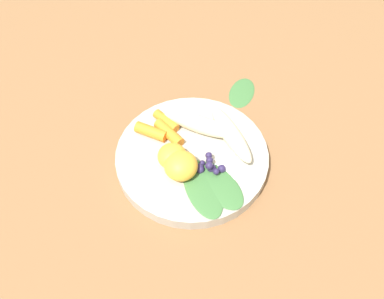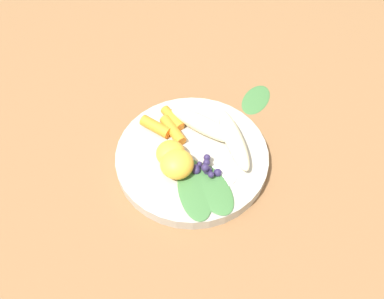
{
  "view_description": "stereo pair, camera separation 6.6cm",
  "coord_description": "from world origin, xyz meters",
  "px_view_note": "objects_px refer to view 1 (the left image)",
  "views": [
    {
      "loc": [
        0.39,
        0.09,
        0.56
      ],
      "look_at": [
        0.0,
        0.0,
        0.03
      ],
      "focal_mm": 37.09,
      "sensor_mm": 36.0,
      "label": 1
    },
    {
      "loc": [
        0.37,
        0.15,
        0.56
      ],
      "look_at": [
        0.0,
        0.0,
        0.03
      ],
      "focal_mm": 37.09,
      "sensor_mm": 36.0,
      "label": 2
    }
  ],
  "objects_px": {
    "banana_peeled_left": "(197,124)",
    "banana_peeled_right": "(231,134)",
    "bowl": "(192,157)",
    "kale_leaf_stray": "(242,92)",
    "orange_segment_near": "(181,166)"
  },
  "relations": [
    {
      "from": "banana_peeled_left",
      "to": "banana_peeled_right",
      "type": "bearing_deg",
      "value": -177.99
    },
    {
      "from": "bowl",
      "to": "orange_segment_near",
      "type": "xyz_separation_m",
      "value": [
        0.04,
        -0.01,
        0.03
      ]
    },
    {
      "from": "bowl",
      "to": "kale_leaf_stray",
      "type": "distance_m",
      "value": 0.19
    },
    {
      "from": "bowl",
      "to": "orange_segment_near",
      "type": "bearing_deg",
      "value": -11.26
    },
    {
      "from": "bowl",
      "to": "kale_leaf_stray",
      "type": "xyz_separation_m",
      "value": [
        -0.18,
        0.06,
        -0.01
      ]
    },
    {
      "from": "bowl",
      "to": "banana_peeled_left",
      "type": "relative_size",
      "value": 1.95
    },
    {
      "from": "orange_segment_near",
      "to": "kale_leaf_stray",
      "type": "distance_m",
      "value": 0.24
    },
    {
      "from": "bowl",
      "to": "banana_peeled_right",
      "type": "relative_size",
      "value": 1.95
    },
    {
      "from": "bowl",
      "to": "orange_segment_near",
      "type": "relative_size",
      "value": 4.77
    },
    {
      "from": "banana_peeled_left",
      "to": "kale_leaf_stray",
      "type": "bearing_deg",
      "value": -104.83
    },
    {
      "from": "bowl",
      "to": "kale_leaf_stray",
      "type": "bearing_deg",
      "value": 161.57
    },
    {
      "from": "banana_peeled_left",
      "to": "banana_peeled_right",
      "type": "height_order",
      "value": "same"
    },
    {
      "from": "banana_peeled_right",
      "to": "kale_leaf_stray",
      "type": "distance_m",
      "value": 0.14
    },
    {
      "from": "banana_peeled_left",
      "to": "bowl",
      "type": "bearing_deg",
      "value": 103.64
    },
    {
      "from": "banana_peeled_left",
      "to": "banana_peeled_right",
      "type": "distance_m",
      "value": 0.06
    }
  ]
}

